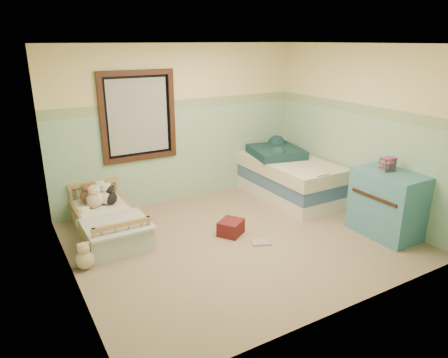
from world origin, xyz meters
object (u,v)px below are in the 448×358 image
twin_bed_frame (288,191)px  dresser (387,204)px  plush_floor_tan (85,260)px  floor_book (261,242)px  toddler_bed_frame (109,227)px  plush_floor_cream (85,223)px  red_pillow (231,228)px

twin_bed_frame → dresser: 1.83m
plush_floor_tan → floor_book: bearing=-13.4°
toddler_bed_frame → plush_floor_cream: plush_floor_cream is taller
twin_bed_frame → red_pillow: 1.73m
dresser → plush_floor_tan: bearing=163.1°
twin_bed_frame → floor_book: 1.79m
plush_floor_tan → twin_bed_frame: 3.56m
toddler_bed_frame → floor_book: size_ratio=5.82×
twin_bed_frame → dresser: (0.26, -1.78, 0.34)m
toddler_bed_frame → plush_floor_cream: 0.35m
toddler_bed_frame → floor_book: toddler_bed_frame is taller
plush_floor_cream → floor_book: bearing=-38.3°
twin_bed_frame → red_pillow: size_ratio=5.76×
plush_floor_cream → red_pillow: 2.03m
plush_floor_tan → red_pillow: (1.93, -0.10, -0.01)m
toddler_bed_frame → floor_book: (1.66, -1.28, -0.08)m
red_pillow → floor_book: bearing=-63.0°
red_pillow → floor_book: 0.47m
twin_bed_frame → dresser: bearing=-81.7°
red_pillow → twin_bed_frame: bearing=25.2°
floor_book → plush_floor_cream: bearing=164.3°
toddler_bed_frame → twin_bed_frame: size_ratio=0.79×
floor_book → plush_floor_tan: bearing=-170.9°
toddler_bed_frame → red_pillow: size_ratio=4.53×
plush_floor_tan → dresser: (3.76, -1.14, 0.33)m
toddler_bed_frame → plush_floor_tan: 0.91m
plush_floor_cream → twin_bed_frame: bearing=-6.3°
plush_floor_cream → twin_bed_frame: size_ratio=0.13×
dresser → red_pillow: dresser is taller
toddler_bed_frame → dresser: (3.28, -1.91, 0.35)m
toddler_bed_frame → red_pillow: red_pillow is taller
plush_floor_tan → twin_bed_frame: size_ratio=0.12×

